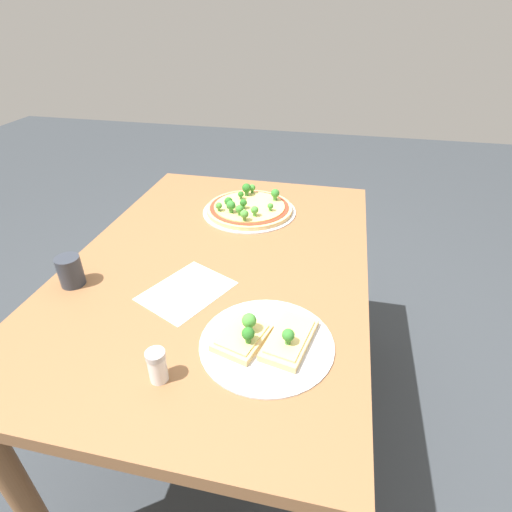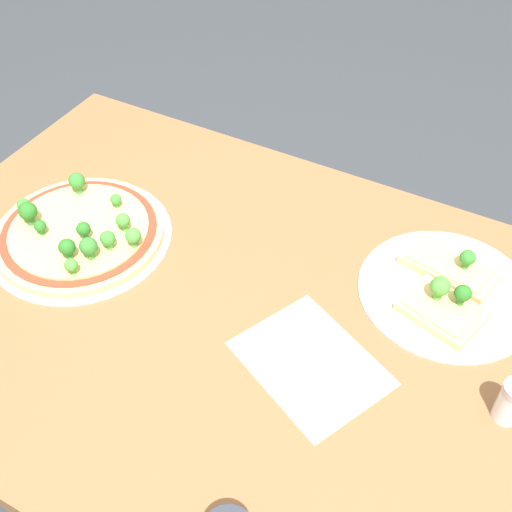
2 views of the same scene
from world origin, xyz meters
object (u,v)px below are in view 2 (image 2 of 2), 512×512
at_px(pizza_tray_slice, 447,288).
at_px(condiment_shaker, 511,402).
at_px(dining_table, 232,342).
at_px(pizza_tray_whole, 80,232).

xyz_separation_m(pizza_tray_slice, condiment_shaker, (-0.14, 0.19, 0.02)).
relative_size(pizza_tray_slice, condiment_shaker, 4.04).
height_order(dining_table, pizza_tray_whole, pizza_tray_whole).
bearing_deg(condiment_shaker, pizza_tray_slice, -53.29).
distance_m(dining_table, pizza_tray_whole, 0.34).
bearing_deg(condiment_shaker, pizza_tray_whole, -0.28).
height_order(dining_table, condiment_shaker, condiment_shaker).
xyz_separation_m(dining_table, pizza_tray_slice, (-0.30, -0.20, 0.11)).
bearing_deg(pizza_tray_whole, pizza_tray_slice, -163.48).
height_order(pizza_tray_whole, pizza_tray_slice, pizza_tray_whole).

